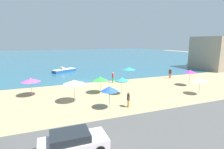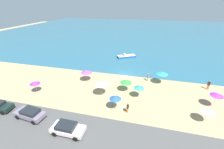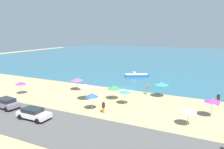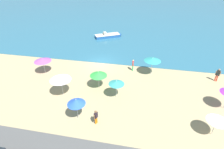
{
  "view_description": "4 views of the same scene",
  "coord_description": "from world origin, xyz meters",
  "px_view_note": "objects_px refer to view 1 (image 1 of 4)",
  "views": [
    {
      "loc": [
        -5.15,
        -27.36,
        6.76
      ],
      "look_at": [
        4.7,
        -1.78,
        1.44
      ],
      "focal_mm": 28.0,
      "sensor_mm": 36.0,
      "label": 1
    },
    {
      "loc": [
        4.61,
        -29.29,
        14.71
      ],
      "look_at": [
        -2.14,
        -2.55,
        1.14
      ],
      "focal_mm": 24.0,
      "sensor_mm": 36.0,
      "label": 2
    },
    {
      "loc": [
        15.54,
        -35.65,
        10.49
      ],
      "look_at": [
        -3.3,
        2.45,
        2.01
      ],
      "focal_mm": 35.0,
      "sensor_mm": 36.0,
      "label": 3
    },
    {
      "loc": [
        6.28,
        -23.21,
        12.74
      ],
      "look_at": [
        2.94,
        -5.94,
        1.85
      ],
      "focal_mm": 28.0,
      "sensor_mm": 36.0,
      "label": 4
    }
  ],
  "objects_px": {
    "beach_umbrella_4": "(31,80)",
    "bather_2": "(128,99)",
    "beach_umbrella_8": "(100,79)",
    "parked_car_1": "(73,142)",
    "beach_umbrella_1": "(129,69)",
    "beach_umbrella_5": "(200,80)",
    "beach_umbrella_7": "(109,89)",
    "beach_umbrella_2": "(122,79)",
    "beach_umbrella_3": "(74,82)",
    "bather_1": "(170,73)",
    "skiff_nearshore": "(64,70)",
    "beach_umbrella_0": "(190,72)",
    "bather_0": "(113,77)"
  },
  "relations": [
    {
      "from": "beach_umbrella_5",
      "to": "beach_umbrella_3",
      "type": "bearing_deg",
      "value": 169.65
    },
    {
      "from": "beach_umbrella_0",
      "to": "bather_2",
      "type": "xyz_separation_m",
      "value": [
        -12.65,
        -4.61,
        -1.29
      ]
    },
    {
      "from": "beach_umbrella_1",
      "to": "beach_umbrella_5",
      "type": "height_order",
      "value": "beach_umbrella_1"
    },
    {
      "from": "beach_umbrella_3",
      "to": "bather_2",
      "type": "distance_m",
      "value": 6.21
    },
    {
      "from": "beach_umbrella_2",
      "to": "beach_umbrella_7",
      "type": "relative_size",
      "value": 0.94
    },
    {
      "from": "beach_umbrella_4",
      "to": "bather_2",
      "type": "bearing_deg",
      "value": -38.88
    },
    {
      "from": "bather_1",
      "to": "beach_umbrella_0",
      "type": "bearing_deg",
      "value": -97.64
    },
    {
      "from": "beach_umbrella_1",
      "to": "beach_umbrella_8",
      "type": "xyz_separation_m",
      "value": [
        -6.3,
        -4.36,
        -0.34
      ]
    },
    {
      "from": "beach_umbrella_7",
      "to": "parked_car_1",
      "type": "xyz_separation_m",
      "value": [
        -4.57,
        -5.97,
        -1.27
      ]
    },
    {
      "from": "beach_umbrella_4",
      "to": "skiff_nearshore",
      "type": "height_order",
      "value": "beach_umbrella_4"
    },
    {
      "from": "beach_umbrella_5",
      "to": "beach_umbrella_7",
      "type": "relative_size",
      "value": 0.91
    },
    {
      "from": "bather_0",
      "to": "parked_car_1",
      "type": "distance_m",
      "value": 18.61
    },
    {
      "from": "beach_umbrella_3",
      "to": "beach_umbrella_5",
      "type": "xyz_separation_m",
      "value": [
        15.35,
        -2.8,
        -0.42
      ]
    },
    {
      "from": "beach_umbrella_8",
      "to": "bather_0",
      "type": "relative_size",
      "value": 1.31
    },
    {
      "from": "beach_umbrella_1",
      "to": "beach_umbrella_3",
      "type": "height_order",
      "value": "beach_umbrella_3"
    },
    {
      "from": "parked_car_1",
      "to": "bather_1",
      "type": "bearing_deg",
      "value": 38.07
    },
    {
      "from": "beach_umbrella_1",
      "to": "skiff_nearshore",
      "type": "xyz_separation_m",
      "value": [
        -9.03,
        13.29,
        -1.86
      ]
    },
    {
      "from": "beach_umbrella_4",
      "to": "beach_umbrella_5",
      "type": "height_order",
      "value": "beach_umbrella_4"
    },
    {
      "from": "bather_2",
      "to": "beach_umbrella_1",
      "type": "bearing_deg",
      "value": 63.43
    },
    {
      "from": "beach_umbrella_2",
      "to": "beach_umbrella_3",
      "type": "distance_m",
      "value": 6.19
    },
    {
      "from": "bather_1",
      "to": "bather_0",
      "type": "bearing_deg",
      "value": 176.23
    },
    {
      "from": "beach_umbrella_3",
      "to": "beach_umbrella_0",
      "type": "bearing_deg",
      "value": 3.66
    },
    {
      "from": "beach_umbrella_1",
      "to": "beach_umbrella_3",
      "type": "bearing_deg",
      "value": -146.42
    },
    {
      "from": "beach_umbrella_4",
      "to": "bather_2",
      "type": "relative_size",
      "value": 1.45
    },
    {
      "from": "beach_umbrella_5",
      "to": "parked_car_1",
      "type": "distance_m",
      "value": 18.09
    },
    {
      "from": "beach_umbrella_3",
      "to": "beach_umbrella_7",
      "type": "bearing_deg",
      "value": -46.28
    },
    {
      "from": "beach_umbrella_8",
      "to": "parked_car_1",
      "type": "relative_size",
      "value": 0.54
    },
    {
      "from": "beach_umbrella_2",
      "to": "beach_umbrella_5",
      "type": "xyz_separation_m",
      "value": [
        9.22,
        -3.61,
        -0.09
      ]
    },
    {
      "from": "beach_umbrella_7",
      "to": "beach_umbrella_8",
      "type": "relative_size",
      "value": 1.07
    },
    {
      "from": "beach_umbrella_2",
      "to": "skiff_nearshore",
      "type": "xyz_separation_m",
      "value": [
        -5.16,
        19.13,
        -1.58
      ]
    },
    {
      "from": "bather_0",
      "to": "bather_1",
      "type": "relative_size",
      "value": 0.93
    },
    {
      "from": "beach_umbrella_2",
      "to": "bather_0",
      "type": "height_order",
      "value": "beach_umbrella_2"
    },
    {
      "from": "bather_0",
      "to": "skiff_nearshore",
      "type": "distance_m",
      "value": 14.29
    },
    {
      "from": "beach_umbrella_2",
      "to": "bather_2",
      "type": "distance_m",
      "value": 4.58
    },
    {
      "from": "bather_0",
      "to": "beach_umbrella_1",
      "type": "bearing_deg",
      "value": -11.93
    },
    {
      "from": "beach_umbrella_2",
      "to": "beach_umbrella_5",
      "type": "bearing_deg",
      "value": -21.36
    },
    {
      "from": "beach_umbrella_3",
      "to": "parked_car_1",
      "type": "height_order",
      "value": "beach_umbrella_3"
    },
    {
      "from": "bather_1",
      "to": "bather_2",
      "type": "xyz_separation_m",
      "value": [
        -13.37,
        -9.95,
        -0.15
      ]
    },
    {
      "from": "bather_1",
      "to": "skiff_nearshore",
      "type": "distance_m",
      "value": 21.96
    },
    {
      "from": "beach_umbrella_0",
      "to": "beach_umbrella_2",
      "type": "height_order",
      "value": "beach_umbrella_0"
    },
    {
      "from": "bather_0",
      "to": "bather_2",
      "type": "bearing_deg",
      "value": -103.09
    },
    {
      "from": "beach_umbrella_8",
      "to": "bather_1",
      "type": "relative_size",
      "value": 1.22
    },
    {
      "from": "beach_umbrella_1",
      "to": "bather_2",
      "type": "relative_size",
      "value": 1.59
    },
    {
      "from": "beach_umbrella_5",
      "to": "skiff_nearshore",
      "type": "relative_size",
      "value": 0.4
    },
    {
      "from": "beach_umbrella_1",
      "to": "parked_car_1",
      "type": "height_order",
      "value": "beach_umbrella_1"
    },
    {
      "from": "beach_umbrella_7",
      "to": "beach_umbrella_8",
      "type": "xyz_separation_m",
      "value": [
        0.71,
        5.41,
        -0.14
      ]
    },
    {
      "from": "beach_umbrella_0",
      "to": "beach_umbrella_2",
      "type": "relative_size",
      "value": 1.09
    },
    {
      "from": "beach_umbrella_4",
      "to": "beach_umbrella_5",
      "type": "relative_size",
      "value": 1.06
    },
    {
      "from": "beach_umbrella_8",
      "to": "skiff_nearshore",
      "type": "bearing_deg",
      "value": 98.8
    },
    {
      "from": "beach_umbrella_5",
      "to": "bather_2",
      "type": "height_order",
      "value": "beach_umbrella_5"
    }
  ]
}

